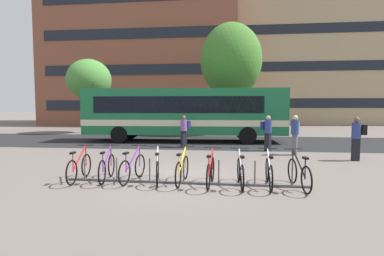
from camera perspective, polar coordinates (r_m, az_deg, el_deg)
ground at (r=9.16m, az=-1.83°, el=-9.46°), size 200.00×200.00×0.00m
bus_lane_asphalt at (r=18.24m, az=2.34°, el=-2.62°), size 80.00×7.20×0.01m
city_bus at (r=18.23m, az=-1.26°, el=2.96°), size 12.10×2.98×3.20m
bike_rack at (r=8.41m, az=-1.59°, el=-10.06°), size 6.80×0.18×0.70m
parked_bicycle_red_0 at (r=9.28m, az=-20.78°, el=-7.13°), size 0.52×1.72×0.99m
parked_bicycle_purple_1 at (r=9.04m, az=-16.00°, el=-7.31°), size 0.52×1.71×0.99m
parked_bicycle_purple_2 at (r=8.80m, az=-11.31°, el=-7.55°), size 0.52×1.71×0.99m
parked_bicycle_white_3 at (r=8.57m, az=-6.62°, el=-7.81°), size 0.55×1.70×0.99m
parked_bicycle_yellow_4 at (r=8.41m, az=-1.89°, el=-8.01°), size 0.52×1.72×0.99m
parked_bicycle_red_5 at (r=8.16m, az=3.58°, el=-8.40°), size 0.52×1.72×0.99m
parked_bicycle_silver_6 at (r=8.16m, az=9.27°, el=-8.45°), size 0.52×1.72×0.99m
parked_bicycle_white_7 at (r=8.27m, az=14.55°, el=-8.36°), size 0.52×1.72×0.99m
parked_bicycle_black_8 at (r=8.38m, az=19.82°, el=-8.30°), size 0.52×1.72×0.99m
commuter_black_pack_0 at (r=13.44m, az=29.09°, el=-1.28°), size 0.52×0.34×1.74m
commuter_navy_pack_1 at (r=15.58m, az=-1.48°, el=-0.19°), size 0.59×0.58×1.69m
commuter_grey_pack_2 at (r=13.92m, az=19.14°, el=-0.73°), size 0.48×0.60×1.77m
commuter_navy_pack_3 at (r=14.73m, az=14.26°, el=-0.50°), size 0.59×0.58×1.72m
street_tree_0 at (r=25.67m, az=-19.14°, el=8.70°), size 3.52×3.52×5.95m
street_tree_1 at (r=23.73m, az=7.48°, el=12.76°), size 4.73×4.73×8.56m
building_left_wing at (r=39.61m, az=-8.54°, el=14.73°), size 22.21×13.31×18.90m
building_right_wing at (r=42.81m, az=21.60°, el=12.32°), size 24.84×10.70×16.88m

